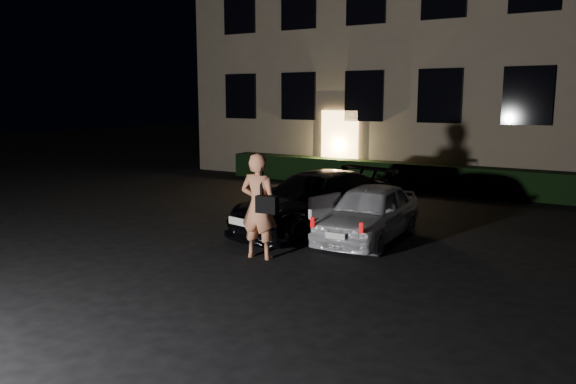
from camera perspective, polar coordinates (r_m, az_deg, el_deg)
The scene contains 6 objects.
ground at distance 9.20m, azimuth -5.96°, elevation -9.07°, with size 80.00×80.00×0.00m, color black.
building at distance 22.73m, azimuth 18.55°, elevation 16.80°, with size 20.00×8.11×12.00m.
hedge at distance 18.37m, azimuth 14.41°, elevation 1.38°, with size 15.00×0.70×0.85m, color black.
sedan at distance 12.54m, azimuth 2.74°, elevation -0.98°, with size 2.67×4.72×1.29m.
hatch at distance 11.79m, azimuth 8.18°, elevation -2.05°, with size 1.54×3.49×1.17m.
man at distance 10.27m, azimuth -2.96°, elevation -1.41°, with size 0.85×0.55×1.96m.
Camera 1 is at (5.36, -6.89, 2.92)m, focal length 35.00 mm.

